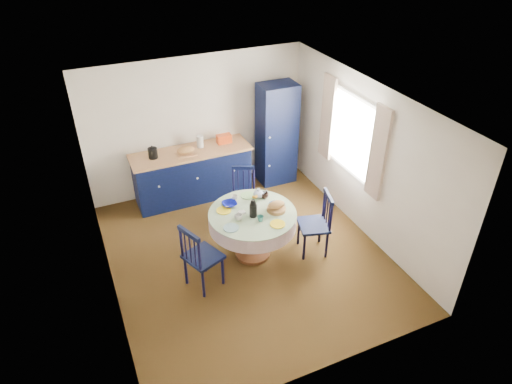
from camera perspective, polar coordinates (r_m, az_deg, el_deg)
floor at (r=7.17m, az=-1.18°, el=-7.76°), size 4.50×4.50×0.00m
ceiling at (r=5.85m, az=-1.47°, el=11.14°), size 4.50×4.50×0.00m
wall_back at (r=8.30m, az=-7.39°, el=8.31°), size 4.00×0.02×2.50m
wall_left at (r=6.08m, az=-18.99°, el=-3.37°), size 0.02×4.50×2.50m
wall_right at (r=7.31m, az=13.34°, el=4.09°), size 0.02×4.50×2.50m
window at (r=7.38m, az=11.97°, el=6.93°), size 0.10×1.74×1.45m
kitchen_counter at (r=8.29m, az=-7.94°, el=2.27°), size 2.11×0.66×1.18m
pantry_cabinet at (r=8.54m, az=2.61°, el=7.21°), size 0.68×0.50×1.94m
dining_table at (r=6.75m, az=-0.38°, el=-3.47°), size 1.30×1.30×1.07m
chair_left at (r=6.36m, az=-6.97°, el=-8.01°), size 0.59×0.60×1.05m
chair_far at (r=7.64m, az=-1.56°, el=-0.33°), size 0.55×0.54×0.95m
chair_right at (r=6.98m, az=7.56°, el=-3.91°), size 0.54×0.56×1.02m
mug_a at (r=6.52m, az=-2.20°, el=-3.16°), size 0.11×0.11×0.09m
mug_b at (r=6.49m, az=0.55°, el=-3.34°), size 0.09×0.09×0.09m
mug_c at (r=6.98m, az=1.07°, el=-0.41°), size 0.12×0.12×0.10m
mug_d at (r=6.93m, az=-2.69°, el=-0.76°), size 0.10×0.10×0.09m
cobalt_bowl at (r=6.83m, az=-3.33°, el=-1.52°), size 0.22×0.22×0.05m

